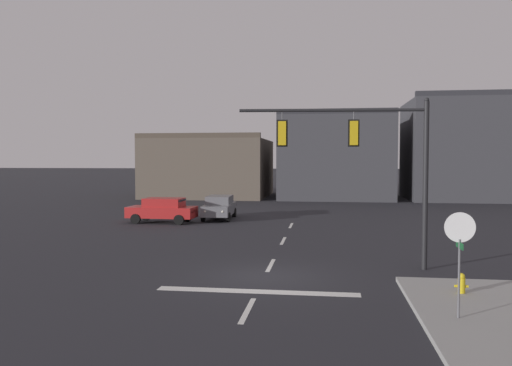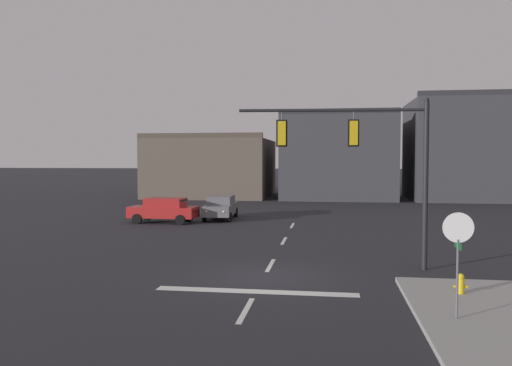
# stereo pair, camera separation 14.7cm
# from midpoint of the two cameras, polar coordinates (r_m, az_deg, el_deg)

# --- Properties ---
(ground_plane) EXTENTS (400.00, 400.00, 0.00)m
(ground_plane) POSITION_cam_midpoint_polar(r_m,az_deg,el_deg) (18.27, 0.74, -10.46)
(ground_plane) COLOR #232328
(stop_bar_paint) EXTENTS (6.40, 0.50, 0.01)m
(stop_bar_paint) POSITION_cam_midpoint_polar(r_m,az_deg,el_deg) (16.34, -0.13, -12.03)
(stop_bar_paint) COLOR silver
(stop_bar_paint) RESTS_ON ground
(lane_centreline) EXTENTS (0.16, 26.40, 0.01)m
(lane_centreline) POSITION_cam_midpoint_polar(r_m,az_deg,el_deg) (20.21, 1.44, -9.16)
(lane_centreline) COLOR silver
(lane_centreline) RESTS_ON ground
(signal_mast_near_side) EXTENTS (7.05, 0.74, 6.44)m
(signal_mast_near_side) POSITION_cam_midpoint_polar(r_m,az_deg,el_deg) (19.58, 12.37, 3.37)
(signal_mast_near_side) COLOR black
(signal_mast_near_side) RESTS_ON ground
(stop_sign) EXTENTS (0.76, 0.64, 2.83)m
(stop_sign) POSITION_cam_midpoint_polar(r_m,az_deg,el_deg) (13.79, 21.53, -5.89)
(stop_sign) COLOR #56565B
(stop_sign) RESTS_ON ground
(car_lot_nearside) EXTENTS (2.07, 4.52, 1.61)m
(car_lot_nearside) POSITION_cam_midpoint_polar(r_m,az_deg,el_deg) (35.32, -4.24, -2.66)
(car_lot_nearside) COLOR slate
(car_lot_nearside) RESTS_ON ground
(car_lot_middle) EXTENTS (4.52, 2.07, 1.61)m
(car_lot_middle) POSITION_cam_midpoint_polar(r_m,az_deg,el_deg) (33.82, -10.54, -2.94)
(car_lot_middle) COLOR #A81E1E
(car_lot_middle) RESTS_ON ground
(fire_hydrant) EXTENTS (0.40, 0.30, 0.75)m
(fire_hydrant) POSITION_cam_midpoint_polar(r_m,az_deg,el_deg) (16.70, 21.74, -10.75)
(fire_hydrant) COLOR gold
(fire_hydrant) RESTS_ON ground
(building_row) EXTENTS (57.73, 12.60, 10.54)m
(building_row) POSITION_cam_midpoint_polar(r_m,az_deg,el_deg) (55.57, 15.79, 2.41)
(building_row) COLOR brown
(building_row) RESTS_ON ground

